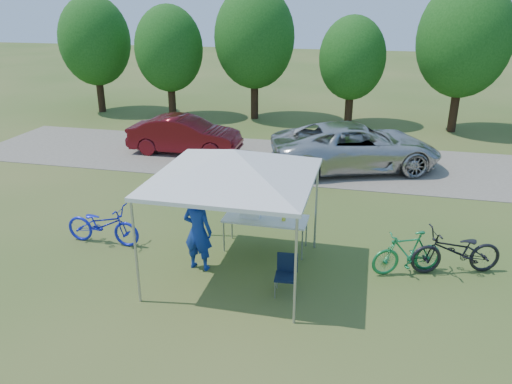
{
  "coord_description": "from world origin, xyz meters",
  "views": [
    {
      "loc": [
        2.56,
        -8.99,
        5.48
      ],
      "look_at": [
        -0.03,
        2.0,
        1.07
      ],
      "focal_mm": 35.0,
      "sensor_mm": 36.0,
      "label": 1
    }
  ],
  "objects_px": {
    "folding_table": "(266,220)",
    "bike_green": "(407,253)",
    "cooler": "(251,210)",
    "sedan": "(185,135)",
    "cyclist": "(198,231)",
    "folding_chair": "(286,271)",
    "bike_blue": "(103,225)",
    "minivan": "(356,146)",
    "bike_dark": "(457,251)"
  },
  "relations": [
    {
      "from": "folding_chair",
      "to": "bike_dark",
      "type": "height_order",
      "value": "bike_dark"
    },
    {
      "from": "cooler",
      "to": "bike_dark",
      "type": "xyz_separation_m",
      "value": [
        4.5,
        -0.13,
        -0.45
      ]
    },
    {
      "from": "bike_dark",
      "to": "cooler",
      "type": "bearing_deg",
      "value": -108.76
    },
    {
      "from": "sedan",
      "to": "minivan",
      "type": "bearing_deg",
      "value": -95.59
    },
    {
      "from": "bike_dark",
      "to": "bike_green",
      "type": "bearing_deg",
      "value": -93.79
    },
    {
      "from": "folding_chair",
      "to": "bike_green",
      "type": "distance_m",
      "value": 2.69
    },
    {
      "from": "cooler",
      "to": "sedan",
      "type": "bearing_deg",
      "value": 121.66
    },
    {
      "from": "folding_table",
      "to": "bike_dark",
      "type": "distance_m",
      "value": 4.16
    },
    {
      "from": "cooler",
      "to": "cyclist",
      "type": "bearing_deg",
      "value": -125.76
    },
    {
      "from": "cooler",
      "to": "sedan",
      "type": "height_order",
      "value": "sedan"
    },
    {
      "from": "bike_blue",
      "to": "bike_green",
      "type": "bearing_deg",
      "value": -87.2
    },
    {
      "from": "minivan",
      "to": "folding_table",
      "type": "bearing_deg",
      "value": 145.03
    },
    {
      "from": "folding_chair",
      "to": "cooler",
      "type": "bearing_deg",
      "value": 119.42
    },
    {
      "from": "cooler",
      "to": "sedan",
      "type": "relative_size",
      "value": 0.11
    },
    {
      "from": "folding_chair",
      "to": "bike_green",
      "type": "bearing_deg",
      "value": 24.86
    },
    {
      "from": "cooler",
      "to": "bike_dark",
      "type": "distance_m",
      "value": 4.52
    },
    {
      "from": "folding_chair",
      "to": "bike_dark",
      "type": "xyz_separation_m",
      "value": [
        3.36,
        1.56,
        0.03
      ]
    },
    {
      "from": "folding_chair",
      "to": "sedan",
      "type": "relative_size",
      "value": 0.19
    },
    {
      "from": "folding_chair",
      "to": "sedan",
      "type": "distance_m",
      "value": 10.07
    },
    {
      "from": "cyclist",
      "to": "bike_green",
      "type": "distance_m",
      "value": 4.44
    },
    {
      "from": "folding_table",
      "to": "minivan",
      "type": "bearing_deg",
      "value": 74.88
    },
    {
      "from": "folding_table",
      "to": "sedan",
      "type": "relative_size",
      "value": 0.46
    },
    {
      "from": "bike_dark",
      "to": "sedan",
      "type": "bearing_deg",
      "value": -145.71
    },
    {
      "from": "bike_blue",
      "to": "cooler",
      "type": "bearing_deg",
      "value": -79.2
    },
    {
      "from": "folding_table",
      "to": "cooler",
      "type": "height_order",
      "value": "cooler"
    },
    {
      "from": "folding_chair",
      "to": "cooler",
      "type": "height_order",
      "value": "cooler"
    },
    {
      "from": "folding_table",
      "to": "cooler",
      "type": "bearing_deg",
      "value": -180.0
    },
    {
      "from": "folding_table",
      "to": "bike_green",
      "type": "relative_size",
      "value": 1.22
    },
    {
      "from": "sedan",
      "to": "bike_green",
      "type": "bearing_deg",
      "value": -134.54
    },
    {
      "from": "folding_table",
      "to": "bike_blue",
      "type": "distance_m",
      "value": 3.86
    },
    {
      "from": "folding_table",
      "to": "cooler",
      "type": "distance_m",
      "value": 0.41
    },
    {
      "from": "bike_green",
      "to": "sedan",
      "type": "relative_size",
      "value": 0.38
    },
    {
      "from": "cyclist",
      "to": "sedan",
      "type": "bearing_deg",
      "value": -60.85
    },
    {
      "from": "folding_table",
      "to": "bike_dark",
      "type": "bearing_deg",
      "value": -1.86
    },
    {
      "from": "cooler",
      "to": "bike_green",
      "type": "xyz_separation_m",
      "value": [
        3.49,
        -0.37,
        -0.49
      ]
    },
    {
      "from": "folding_table",
      "to": "folding_chair",
      "type": "height_order",
      "value": "folding_chair"
    },
    {
      "from": "bike_dark",
      "to": "minivan",
      "type": "height_order",
      "value": "minivan"
    },
    {
      "from": "folding_table",
      "to": "cyclist",
      "type": "xyz_separation_m",
      "value": [
        -1.21,
        -1.2,
        0.13
      ]
    },
    {
      "from": "cooler",
      "to": "bike_blue",
      "type": "xyz_separation_m",
      "value": [
        -3.46,
        -0.6,
        -0.48
      ]
    },
    {
      "from": "sedan",
      "to": "cyclist",
      "type": "bearing_deg",
      "value": -158.75
    },
    {
      "from": "folding_table",
      "to": "bike_dark",
      "type": "xyz_separation_m",
      "value": [
        4.15,
        -0.13,
        -0.24
      ]
    },
    {
      "from": "folding_table",
      "to": "minivan",
      "type": "xyz_separation_m",
      "value": [
        1.72,
        6.38,
        0.06
      ]
    },
    {
      "from": "bike_green",
      "to": "folding_table",
      "type": "bearing_deg",
      "value": -121.87
    },
    {
      "from": "bike_blue",
      "to": "bike_dark",
      "type": "height_order",
      "value": "bike_dark"
    },
    {
      "from": "folding_table",
      "to": "bike_dark",
      "type": "height_order",
      "value": "bike_dark"
    },
    {
      "from": "cooler",
      "to": "bike_blue",
      "type": "height_order",
      "value": "cooler"
    },
    {
      "from": "bike_green",
      "to": "bike_dark",
      "type": "relative_size",
      "value": 0.81
    },
    {
      "from": "folding_chair",
      "to": "bike_blue",
      "type": "xyz_separation_m",
      "value": [
        -4.59,
        1.09,
        0.01
      ]
    },
    {
      "from": "cyclist",
      "to": "sedan",
      "type": "relative_size",
      "value": 0.42
    },
    {
      "from": "bike_green",
      "to": "minivan",
      "type": "xyz_separation_m",
      "value": [
        -1.41,
        6.75,
        0.33
      ]
    }
  ]
}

